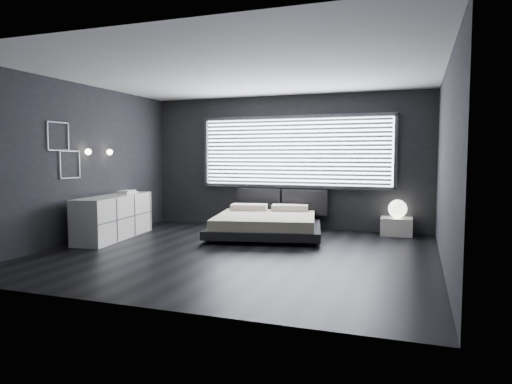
% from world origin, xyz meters
% --- Properties ---
extents(room, '(6.04, 6.00, 2.80)m').
position_xyz_m(room, '(0.00, 0.00, 1.40)').
color(room, black).
rests_on(room, ground).
extents(window, '(4.14, 0.09, 1.52)m').
position_xyz_m(window, '(0.20, 2.70, 1.61)').
color(window, white).
rests_on(window, ground).
extents(headboard, '(1.96, 0.16, 0.52)m').
position_xyz_m(headboard, '(-0.05, 2.64, 0.57)').
color(headboard, black).
rests_on(headboard, ground).
extents(sconce_near, '(0.18, 0.11, 0.11)m').
position_xyz_m(sconce_near, '(-2.88, 0.05, 1.60)').
color(sconce_near, silver).
rests_on(sconce_near, ground).
extents(sconce_far, '(0.18, 0.11, 0.11)m').
position_xyz_m(sconce_far, '(-2.88, 0.65, 1.60)').
color(sconce_far, silver).
rests_on(sconce_far, ground).
extents(wall_art_upper, '(0.01, 0.48, 0.48)m').
position_xyz_m(wall_art_upper, '(-2.98, -0.55, 1.85)').
color(wall_art_upper, '#47474C').
rests_on(wall_art_upper, ground).
extents(wall_art_lower, '(0.01, 0.48, 0.48)m').
position_xyz_m(wall_art_lower, '(-2.98, -0.30, 1.38)').
color(wall_art_lower, '#47474C').
rests_on(wall_art_lower, ground).
extents(bed, '(2.42, 2.35, 0.53)m').
position_xyz_m(bed, '(-0.06, 1.58, 0.25)').
color(bed, black).
rests_on(bed, ground).
extents(nightstand, '(0.60, 0.51, 0.34)m').
position_xyz_m(nightstand, '(2.29, 2.50, 0.17)').
color(nightstand, white).
rests_on(nightstand, ground).
extents(orb_lamp, '(0.35, 0.35, 0.35)m').
position_xyz_m(orb_lamp, '(2.30, 2.48, 0.52)').
color(orb_lamp, white).
rests_on(orb_lamp, nightstand).
extents(dresser, '(0.80, 2.04, 0.80)m').
position_xyz_m(dresser, '(-2.65, 0.43, 0.40)').
color(dresser, white).
rests_on(dresser, ground).
extents(book_stack, '(0.28, 0.35, 0.07)m').
position_xyz_m(book_stack, '(-2.65, 0.86, 0.83)').
color(book_stack, silver).
rests_on(book_stack, dresser).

